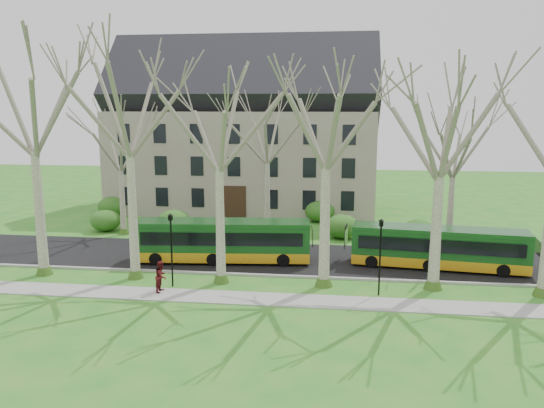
{
  "coord_description": "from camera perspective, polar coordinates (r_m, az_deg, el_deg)",
  "views": [
    {
      "loc": [
        3.55,
        -30.0,
        10.5
      ],
      "look_at": [
        -0.57,
        3.0,
        4.35
      ],
      "focal_mm": 35.0,
      "sensor_mm": 36.0,
      "label": 1
    }
  ],
  "objects": [
    {
      "name": "ground",
      "position": [
        31.98,
        0.35,
        -8.69
      ],
      "size": [
        120.0,
        120.0,
        0.0
      ],
      "primitive_type": "plane",
      "color": "#257922",
      "rests_on": "ground"
    },
    {
      "name": "sidewalk",
      "position": [
        29.64,
        -0.23,
        -10.21
      ],
      "size": [
        70.0,
        2.0,
        0.06
      ],
      "primitive_type": "cube",
      "color": "gray",
      "rests_on": "ground"
    },
    {
      "name": "road",
      "position": [
        37.18,
        1.36,
        -5.88
      ],
      "size": [
        80.0,
        8.0,
        0.06
      ],
      "primitive_type": "cube",
      "color": "black",
      "rests_on": "ground"
    },
    {
      "name": "curb",
      "position": [
        33.37,
        0.66,
        -7.74
      ],
      "size": [
        80.0,
        0.25,
        0.14
      ],
      "primitive_type": "cube",
      "color": "#A5A39E",
      "rests_on": "ground"
    },
    {
      "name": "building",
      "position": [
        54.89,
        -2.94,
        7.92
      ],
      "size": [
        26.5,
        12.2,
        16.0
      ],
      "color": "gray",
      "rests_on": "ground"
    },
    {
      "name": "tree_row_verge",
      "position": [
        30.71,
        0.43,
        3.93
      ],
      "size": [
        49.0,
        7.0,
        14.0
      ],
      "color": "gray",
      "rests_on": "ground"
    },
    {
      "name": "tree_row_far",
      "position": [
        41.53,
        0.33,
        4.26
      ],
      "size": [
        33.0,
        7.0,
        12.0
      ],
      "color": "gray",
      "rests_on": "ground"
    },
    {
      "name": "lamp_row",
      "position": [
        30.27,
        0.14,
        -4.7
      ],
      "size": [
        36.22,
        0.22,
        4.3
      ],
      "color": "black",
      "rests_on": "ground"
    },
    {
      "name": "hedges",
      "position": [
        45.76,
        -3.39,
        -1.52
      ],
      "size": [
        30.6,
        8.6,
        2.0
      ],
      "color": "#164D19",
      "rests_on": "ground"
    },
    {
      "name": "bus_lead",
      "position": [
        36.25,
        -5.23,
        -3.92
      ],
      "size": [
        11.81,
        3.48,
        2.91
      ],
      "primitive_type": null,
      "rotation": [
        0.0,
        0.0,
        0.09
      ],
      "color": "#134417",
      "rests_on": "road"
    },
    {
      "name": "bus_follow",
      "position": [
        36.35,
        17.44,
        -4.45
      ],
      "size": [
        11.22,
        3.6,
        2.76
      ],
      "primitive_type": null,
      "rotation": [
        0.0,
        0.0,
        -0.12
      ],
      "color": "#134417",
      "rests_on": "road"
    },
    {
      "name": "pedestrian_b",
      "position": [
        31.1,
        -11.82,
        -7.62
      ],
      "size": [
        0.74,
        0.92,
        1.8
      ],
      "primitive_type": "imported",
      "rotation": [
        0.0,
        0.0,
        1.5
      ],
      "color": "#4F1214",
      "rests_on": "sidewalk"
    }
  ]
}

